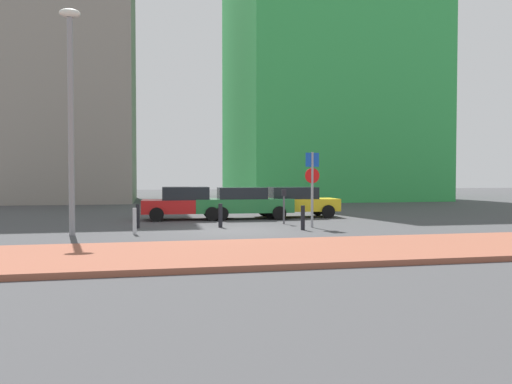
% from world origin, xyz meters
% --- Properties ---
extents(ground_plane, '(120.00, 120.00, 0.00)m').
position_xyz_m(ground_plane, '(0.00, 0.00, 0.00)').
color(ground_plane, '#424244').
extents(sidewalk_brick, '(40.00, 4.39, 0.14)m').
position_xyz_m(sidewalk_brick, '(0.00, -5.83, 0.07)').
color(sidewalk_brick, '#93513D').
rests_on(sidewalk_brick, ground).
extents(parked_car_red, '(4.32, 2.04, 1.54)m').
position_xyz_m(parked_car_red, '(-1.38, 5.18, 0.79)').
color(parked_car_red, red).
rests_on(parked_car_red, ground).
extents(parked_car_green, '(4.66, 2.05, 1.50)m').
position_xyz_m(parked_car_green, '(1.24, 5.01, 0.78)').
color(parked_car_green, '#237238').
rests_on(parked_car_green, ground).
extents(parked_car_yellow, '(4.20, 2.07, 1.50)m').
position_xyz_m(parked_car_yellow, '(3.93, 5.51, 0.79)').
color(parked_car_yellow, gold).
rests_on(parked_car_yellow, ground).
extents(parking_sign_post, '(0.60, 0.10, 2.98)m').
position_xyz_m(parking_sign_post, '(3.20, 0.51, 1.88)').
color(parking_sign_post, gray).
rests_on(parking_sign_post, ground).
extents(parking_meter, '(0.18, 0.14, 1.47)m').
position_xyz_m(parking_meter, '(2.49, 2.17, 0.95)').
color(parking_meter, '#4C4C51').
rests_on(parking_meter, ground).
extents(street_lamp, '(0.70, 0.36, 7.70)m').
position_xyz_m(street_lamp, '(-5.70, -0.33, 4.48)').
color(street_lamp, gray).
rests_on(street_lamp, ground).
extents(traffic_bollard_near, '(0.16, 0.16, 0.93)m').
position_xyz_m(traffic_bollard_near, '(2.56, -0.31, 0.46)').
color(traffic_bollard_near, black).
rests_on(traffic_bollard_near, ground).
extents(traffic_bollard_mid, '(0.15, 0.15, 0.94)m').
position_xyz_m(traffic_bollard_mid, '(-3.56, 1.65, 0.47)').
color(traffic_bollard_mid, black).
rests_on(traffic_bollard_mid, ground).
extents(traffic_bollard_far, '(0.16, 0.16, 0.95)m').
position_xyz_m(traffic_bollard_far, '(-0.36, 1.28, 0.47)').
color(traffic_bollard_far, black).
rests_on(traffic_bollard_far, ground).
extents(traffic_bollard_edge, '(0.13, 0.13, 0.92)m').
position_xyz_m(traffic_bollard_edge, '(-3.61, -0.49, 0.46)').
color(traffic_bollard_edge, '#B7B7BC').
rests_on(traffic_bollard_edge, ground).
extents(building_colorful_midrise, '(16.45, 18.00, 24.69)m').
position_xyz_m(building_colorful_midrise, '(12.77, 26.67, 12.34)').
color(building_colorful_midrise, green).
rests_on(building_colorful_midrise, ground).
extents(building_under_construction, '(11.14, 11.13, 25.90)m').
position_xyz_m(building_under_construction, '(-9.99, 24.54, 12.95)').
color(building_under_construction, gray).
rests_on(building_under_construction, ground).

